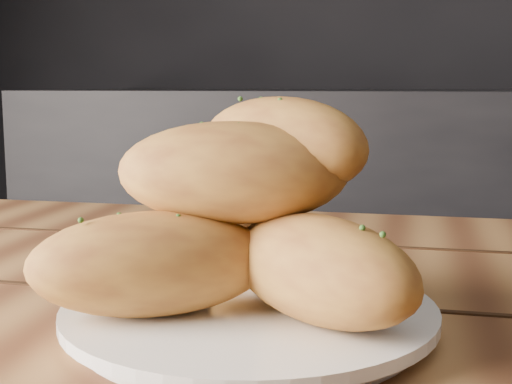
# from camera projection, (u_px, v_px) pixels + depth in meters

# --- Properties ---
(plate) EXTENTS (0.25, 0.25, 0.02)m
(plate) POSITION_uv_depth(u_px,v_px,m) (249.00, 316.00, 0.47)
(plate) COLOR white
(plate) RESTS_ON table
(bread_rolls) EXTENTS (0.27, 0.23, 0.14)m
(bread_rolls) POSITION_uv_depth(u_px,v_px,m) (248.00, 218.00, 0.47)
(bread_rolls) COLOR #BC8634
(bread_rolls) RESTS_ON plate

